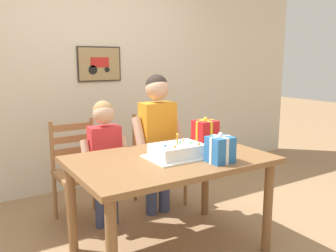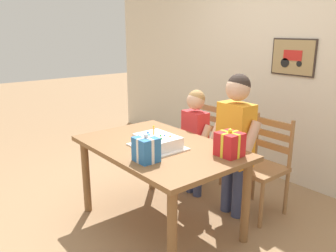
% 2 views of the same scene
% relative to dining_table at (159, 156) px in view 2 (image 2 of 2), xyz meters
% --- Properties ---
extents(ground_plane, '(20.00, 20.00, 0.00)m').
position_rel_dining_table_xyz_m(ground_plane, '(0.00, 0.00, -0.66)').
color(ground_plane, '#997551').
extents(back_wall, '(6.40, 0.11, 2.60)m').
position_rel_dining_table_xyz_m(back_wall, '(0.00, 1.76, 0.64)').
color(back_wall, beige).
rests_on(back_wall, ground).
extents(dining_table, '(1.44, 0.93, 0.75)m').
position_rel_dining_table_xyz_m(dining_table, '(0.00, 0.00, 0.00)').
color(dining_table, brown).
rests_on(dining_table, ground).
extents(birthday_cake, '(0.44, 0.34, 0.19)m').
position_rel_dining_table_xyz_m(birthday_cake, '(0.03, -0.04, 0.15)').
color(birthday_cake, white).
rests_on(birthday_cake, dining_table).
extents(gift_box_red_large, '(0.17, 0.16, 0.22)m').
position_rel_dining_table_xyz_m(gift_box_red_large, '(0.23, -0.30, 0.19)').
color(gift_box_red_large, '#286BB7').
rests_on(gift_box_red_large, dining_table).
extents(gift_box_beside_cake, '(0.19, 0.18, 0.22)m').
position_rel_dining_table_xyz_m(gift_box_beside_cake, '(0.53, 0.27, 0.19)').
color(gift_box_beside_cake, red).
rests_on(gift_box_beside_cake, dining_table).
extents(chair_left, '(0.43, 0.43, 0.92)m').
position_rel_dining_table_xyz_m(chair_left, '(-0.41, 0.89, -0.19)').
color(chair_left, '#996B42').
rests_on(chair_left, ground).
extents(chair_right, '(0.42, 0.42, 0.92)m').
position_rel_dining_table_xyz_m(chair_right, '(0.41, 0.89, -0.19)').
color(chair_right, '#996B42').
rests_on(chair_right, ground).
extents(child_older, '(0.49, 0.28, 1.33)m').
position_rel_dining_table_xyz_m(child_older, '(0.27, 0.65, 0.16)').
color(child_older, '#38426B').
rests_on(child_older, ground).
extents(child_younger, '(0.42, 0.24, 1.12)m').
position_rel_dining_table_xyz_m(child_younger, '(-0.25, 0.65, 0.03)').
color(child_younger, '#38426B').
rests_on(child_younger, ground).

